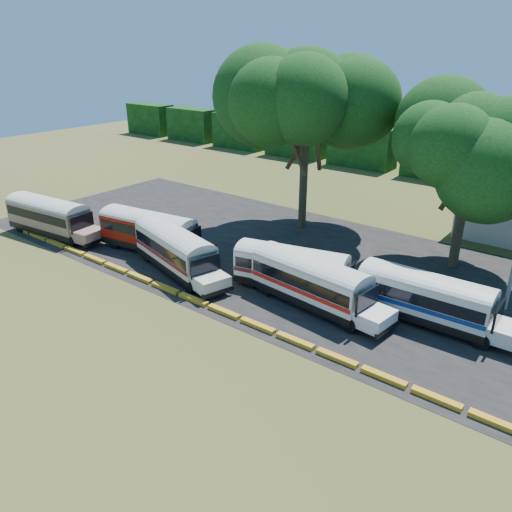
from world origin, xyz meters
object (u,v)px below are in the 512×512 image
Objects in this scene: bus_beige at (50,215)px; bus_cream_west at (176,248)px; bus_red at (150,229)px; bus_white_red at (312,280)px; tree_west at (307,98)px.

bus_beige reaches higher than bus_cream_west.
bus_red is 1.02× the size of bus_white_red.
bus_red is (10.91, 3.24, -0.01)m from bus_beige.
tree_west is (18.07, 17.11, 10.67)m from bus_beige.
bus_white_red is at bearing 1.21° from bus_beige.
bus_white_red is (11.88, 1.88, -0.02)m from bus_cream_west.
tree_west reaches higher than bus_beige.
bus_red is 16.88m from bus_white_red.
bus_beige is 1.01× the size of bus_cream_west.
bus_cream_west is at bearing -0.14° from bus_beige.
bus_red reaches higher than bus_white_red.
bus_beige is 28.01m from bus_white_red.
bus_beige is at bearing -166.42° from bus_white_red.
tree_west is (-9.72, 13.59, 10.75)m from bus_white_red.
bus_beige is at bearing -158.91° from bus_cream_west.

